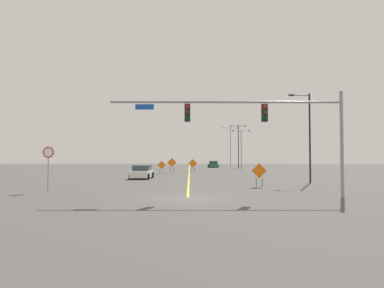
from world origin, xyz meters
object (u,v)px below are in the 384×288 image
Objects in this scene: traffic_signal_assembly at (260,119)px; car_white_approaching at (142,172)px; street_lamp_near_right at (241,145)px; construction_sign_right_shoulder at (193,164)px; street_lamp_mid_right at (308,133)px; street_lamp_far_right at (238,143)px; construction_sign_median_near at (259,172)px; stop_sign at (48,160)px; construction_sign_left_lane at (172,163)px; street_lamp_far_left at (230,143)px; construction_sign_median_far at (162,166)px; car_green_near at (213,164)px.

traffic_signal_assembly reaches higher than car_white_approaching.
street_lamp_near_right reaches higher than construction_sign_right_shoulder.
street_lamp_far_right reaches higher than street_lamp_mid_right.
street_lamp_near_right is at bearing 92.07° from street_lamp_mid_right.
construction_sign_median_near is (-5.23, -3.77, -3.29)m from street_lamp_mid_right.
traffic_signal_assembly is 4.52× the size of stop_sign.
construction_sign_left_lane is at bearing -137.31° from construction_sign_right_shoulder.
street_lamp_far_right is 20.78m from construction_sign_left_lane.
construction_sign_left_lane is at bearing 74.45° from stop_sign.
street_lamp_mid_right is 3.83× the size of construction_sign_left_lane.
construction_sign_right_shoulder is (-9.06, -27.00, -4.14)m from street_lamp_far_left.
street_lamp_mid_right is 21.51m from construction_sign_median_far.
traffic_signal_assembly is 50.12m from car_green_near.
construction_sign_median_near is 25.72m from construction_sign_right_shoulder.
stop_sign reaches higher than construction_sign_median_near.
street_lamp_far_left is (19.25, 55.47, 3.17)m from stop_sign.
street_lamp_far_right is 4.73× the size of construction_sign_median_far.
street_lamp_near_right is at bearing -88.35° from street_lamp_far_right.
stop_sign reaches higher than construction_sign_median_far.
traffic_signal_assembly is 3.54× the size of car_white_approaching.
street_lamp_far_right is 3.96× the size of construction_sign_left_lane.
street_lamp_near_right is 0.80× the size of street_lamp_far_left.
construction_sign_median_near is at bearing 12.04° from stop_sign.
street_lamp_near_right reaches higher than construction_sign_left_lane.
street_lamp_far_left is at bearing 70.86° from stop_sign.
street_lamp_mid_right reaches higher than stop_sign.
car_green_near is at bearing 70.44° from construction_sign_left_lane.
street_lamp_mid_right reaches higher than car_green_near.
car_white_approaching is at bearing -119.20° from street_lamp_near_right.
traffic_signal_assembly is 45.86m from street_lamp_far_right.
stop_sign is at bearing -109.51° from car_white_approaching.
street_lamp_far_left reaches higher than street_lamp_near_right.
street_lamp_far_left is 13.27m from street_lamp_far_right.
car_white_approaching is (-5.60, -15.52, -0.52)m from construction_sign_right_shoulder.
stop_sign is 23.30m from construction_sign_median_far.
construction_sign_median_far is at bearing -109.79° from car_green_near.
car_white_approaching is (4.59, 12.95, -1.49)m from stop_sign.
stop_sign is 1.60× the size of construction_sign_right_shoulder.
street_lamp_far_left is at bearing 67.97° from construction_sign_median_far.
car_green_near is (-4.61, 4.40, -4.29)m from street_lamp_far_right.
traffic_signal_assembly is 42.91m from street_lamp_near_right.
construction_sign_median_far is 3.38m from construction_sign_left_lane.
stop_sign is 0.38× the size of street_lamp_mid_right.
construction_sign_median_far is at bearing -111.31° from construction_sign_left_lane.
traffic_signal_assembly is 29.97m from construction_sign_left_lane.
street_lamp_near_right is 18.45m from construction_sign_left_lane.
construction_sign_left_lane is (-13.30, 18.64, -3.12)m from street_lamp_mid_right.
construction_sign_median_near is at bearing -64.26° from construction_sign_median_far.
traffic_signal_assembly is at bearing -95.15° from street_lamp_far_left.
street_lamp_near_right is 1.84× the size of car_white_approaching.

